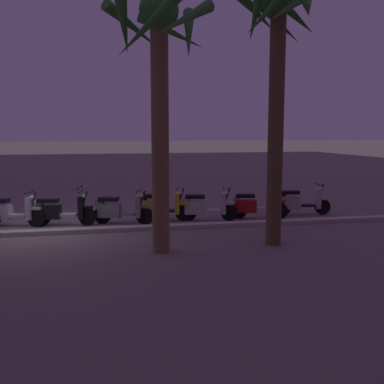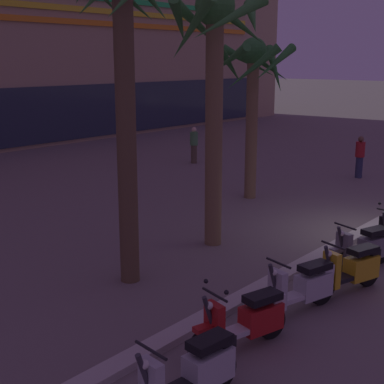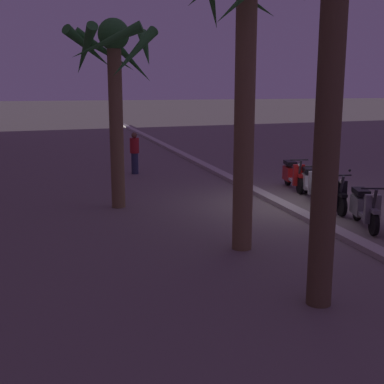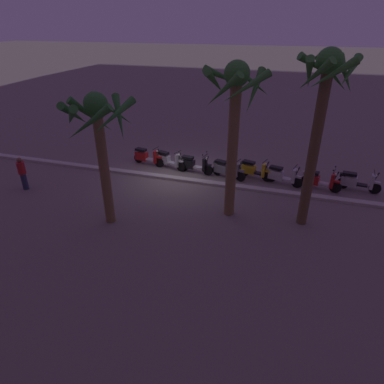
{
  "view_description": "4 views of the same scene",
  "coord_description": "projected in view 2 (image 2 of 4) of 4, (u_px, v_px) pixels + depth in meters",
  "views": [
    {
      "loc": [
        -1.82,
        13.13,
        2.85
      ],
      "look_at": [
        -4.16,
        1.48,
        1.22
      ],
      "focal_mm": 43.11,
      "sensor_mm": 36.0,
      "label": 1
    },
    {
      "loc": [
        -12.96,
        -5.04,
        4.28
      ],
      "look_at": [
        -3.51,
        3.08,
        1.27
      ],
      "focal_mm": 51.36,
      "sensor_mm": 36.0,
      "label": 2
    },
    {
      "loc": [
        -12.46,
        6.41,
        3.27
      ],
      "look_at": [
        -3.75,
        3.93,
        1.36
      ],
      "focal_mm": 47.73,
      "sensor_mm": 36.0,
      "label": 3
    },
    {
      "loc": [
        -5.14,
        14.28,
        6.99
      ],
      "look_at": [
        -1.71,
        3.02,
        0.91
      ],
      "focal_mm": 31.19,
      "sensor_mm": 36.0,
      "label": 4
    }
  ],
  "objects": [
    {
      "name": "scooter_silver_lead_nearest",
      "position": [
        302.0,
        287.0,
        9.5
      ],
      "size": [
        1.75,
        0.74,
        1.04
      ],
      "color": "black",
      "rests_on": "ground"
    },
    {
      "name": "palm_tree_near_sign",
      "position": [
        215.0,
        59.0,
        12.12
      ],
      "size": [
        2.49,
        2.52,
        5.85
      ],
      "color": "olive",
      "rests_on": "ground"
    },
    {
      "name": "scooter_silver_last_in_row",
      "position": [
        192.0,
        373.0,
        6.89
      ],
      "size": [
        1.86,
        0.59,
        1.04
      ],
      "color": "black",
      "rests_on": "ground"
    },
    {
      "name": "pedestrian_by_palm_tree",
      "position": [
        194.0,
        144.0,
        23.13
      ],
      "size": [
        0.34,
        0.34,
        1.53
      ],
      "color": "brown",
      "rests_on": "ground"
    },
    {
      "name": "palm_tree_mid_walkway",
      "position": [
        253.0,
        79.0,
        16.65
      ],
      "size": [
        2.57,
        2.47,
        4.94
      ],
      "color": "olive",
      "rests_on": "ground"
    },
    {
      "name": "curb_strip",
      "position": [
        365.0,
        231.0,
        13.93
      ],
      "size": [
        60.0,
        0.36,
        0.12
      ],
      "primitive_type": "cube",
      "color": "#BCB7AD",
      "rests_on": "ground"
    },
    {
      "name": "palm_tree_by_mall_entrance",
      "position": [
        123.0,
        39.0,
        9.85
      ],
      "size": [
        2.03,
        2.01,
        6.29
      ],
      "color": "brown",
      "rests_on": "ground"
    },
    {
      "name": "scooter_yellow_gap_after_mid",
      "position": [
        352.0,
        269.0,
        10.33
      ],
      "size": [
        1.68,
        0.76,
        1.04
      ],
      "color": "black",
      "rests_on": "ground"
    },
    {
      "name": "pedestrian_window_shopping",
      "position": [
        360.0,
        156.0,
        20.27
      ],
      "size": [
        0.34,
        0.34,
        1.55
      ],
      "color": "#2D3351",
      "rests_on": "ground"
    },
    {
      "name": "ground_plane",
      "position": [
        376.0,
        235.0,
        13.75
      ],
      "size": [
        200.0,
        200.0,
        0.0
      ],
      "primitive_type": "plane",
      "color": "slate"
    },
    {
      "name": "scooter_grey_second_in_line",
      "position": [
        364.0,
        248.0,
        11.49
      ],
      "size": [
        1.77,
        0.81,
        1.04
      ],
      "color": "black",
      "rests_on": "ground"
    },
    {
      "name": "scooter_red_far_back",
      "position": [
        247.0,
        321.0,
        8.3
      ],
      "size": [
        1.79,
        0.74,
        1.17
      ],
      "color": "black",
      "rests_on": "ground"
    }
  ]
}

